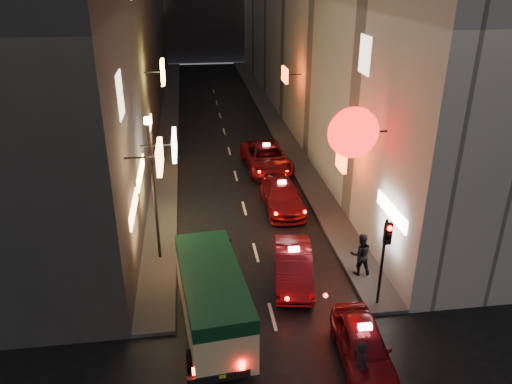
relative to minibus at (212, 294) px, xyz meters
name	(u,v)px	position (x,y,z in m)	size (l,w,h in m)	color
building_left	(109,6)	(-5.84, 25.90, 7.48)	(7.70, 52.00, 18.00)	#373432
building_right	(321,4)	(10.16, 25.90, 7.48)	(8.36, 52.00, 18.00)	#AFA9A0
sidewalk_left	(169,122)	(-2.09, 25.90, -1.44)	(1.50, 52.00, 0.15)	#413F3D
sidewalk_right	(272,118)	(6.41, 25.90, -1.44)	(1.50, 52.00, 0.15)	#413F3D
minibus	(212,294)	(0.00, 0.00, 0.00)	(2.50, 5.76, 2.40)	#F7E29A
taxi_near	(363,343)	(4.63, -2.23, -0.75)	(2.33, 4.98, 1.71)	maroon
taxi_second	(293,263)	(3.37, 2.57, -0.72)	(2.84, 5.28, 1.77)	maroon
taxi_third	(282,194)	(4.13, 9.24, -0.72)	(2.06, 5.03, 1.77)	maroon
taxi_far	(266,156)	(4.17, 14.69, -0.61)	(2.69, 5.85, 1.99)	maroon
pedestrian_crossing	(361,362)	(4.21, -3.20, -0.56)	(0.63, 0.40, 1.91)	black
pedestrian_sidewalk	(361,252)	(6.11, 2.50, -0.35)	(0.77, 0.48, 2.04)	black
traffic_light	(386,246)	(6.16, 0.37, 1.17)	(0.26, 0.43, 3.50)	black
lamp_post	(153,181)	(-2.04, 4.90, 2.21)	(0.28, 0.28, 6.22)	black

